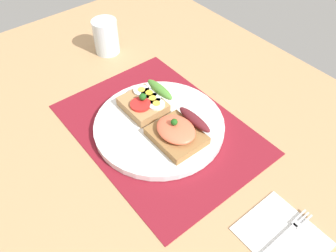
# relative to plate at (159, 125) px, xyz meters

# --- Properties ---
(ground_plane) EXTENTS (1.20, 0.90, 0.03)m
(ground_plane) POSITION_rel_plate_xyz_m (0.00, 0.00, -0.03)
(ground_plane) COLOR tan
(placemat) EXTENTS (0.43, 0.31, 0.00)m
(placemat) POSITION_rel_plate_xyz_m (0.00, 0.00, -0.01)
(placemat) COLOR maroon
(placemat) RESTS_ON ground_plane
(plate) EXTENTS (0.28, 0.28, 0.02)m
(plate) POSITION_rel_plate_xyz_m (0.00, 0.00, 0.00)
(plate) COLOR white
(plate) RESTS_ON placemat
(sandwich_egg_tomato) EXTENTS (0.10, 0.09, 0.04)m
(sandwich_egg_tomato) POSITION_rel_plate_xyz_m (-0.06, 0.01, 0.02)
(sandwich_egg_tomato) COLOR #A97D4E
(sandwich_egg_tomato) RESTS_ON plate
(sandwich_salmon) EXTENTS (0.11, 0.10, 0.05)m
(sandwich_salmon) POSITION_rel_plate_xyz_m (0.06, 0.01, 0.02)
(sandwich_salmon) COLOR olive
(sandwich_salmon) RESTS_ON plate
(napkin) EXTENTS (0.13, 0.12, 0.01)m
(napkin) POSITION_rel_plate_xyz_m (0.32, 0.01, -0.01)
(napkin) COLOR white
(napkin) RESTS_ON ground_plane
(fork) EXTENTS (0.02, 0.14, 0.00)m
(fork) POSITION_rel_plate_xyz_m (0.33, 0.01, -0.00)
(fork) COLOR #B7B7BC
(fork) RESTS_ON napkin
(drinking_glass) EXTENTS (0.07, 0.07, 0.09)m
(drinking_glass) POSITION_rel_plate_xyz_m (-0.32, 0.07, 0.04)
(drinking_glass) COLOR silver
(drinking_glass) RESTS_ON ground_plane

